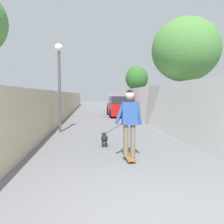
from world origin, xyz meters
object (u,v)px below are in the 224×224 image
object	(u,v)px
tree_right_far	(137,79)
lamp_post	(59,71)
car_near	(120,107)
tree_right_mid	(185,50)
person_skateboarder	(129,118)
skateboard	(129,157)
dog	(104,138)

from	to	relation	value
tree_right_far	lamp_post	distance (m)	13.01
lamp_post	car_near	bearing A→B (deg)	-26.02
tree_right_far	lamp_post	xyz separation A→B (m)	(-11.63, 5.82, -0.52)
tree_right_mid	car_near	bearing A→B (deg)	16.34
tree_right_mid	lamp_post	xyz separation A→B (m)	(-0.13, 5.74, -1.02)
tree_right_mid	lamp_post	world-z (taller)	tree_right_mid
tree_right_far	tree_right_mid	bearing A→B (deg)	179.59
tree_right_mid	person_skateboarder	size ratio (longest dim) A/B	3.04
lamp_post	person_skateboarder	bearing A→B (deg)	-152.56
person_skateboarder	lamp_post	bearing A→B (deg)	27.44
skateboard	dog	xyz separation A→B (m)	(1.55, 0.54, 0.21)
lamp_post	car_near	xyz separation A→B (m)	(7.39, -3.61, -1.97)
skateboard	car_near	bearing A→B (deg)	-6.10
lamp_post	tree_right_mid	bearing A→B (deg)	-88.72
lamp_post	skateboard	xyz separation A→B (m)	(-4.50, -2.34, -2.62)
lamp_post	skateboard	world-z (taller)	lamp_post
tree_right_far	skateboard	xyz separation A→B (m)	(-16.13, 3.48, -3.14)
lamp_post	person_skateboarder	xyz separation A→B (m)	(-4.50, -2.34, -1.61)
person_skateboarder	car_near	xyz separation A→B (m)	(11.90, -1.27, -0.37)
tree_right_mid	tree_right_far	bearing A→B (deg)	-0.41
car_near	lamp_post	bearing A→B (deg)	153.98
tree_right_mid	tree_right_far	world-z (taller)	tree_right_mid
tree_right_mid	skateboard	size ratio (longest dim) A/B	6.49
skateboard	person_skateboarder	world-z (taller)	person_skateboarder
skateboard	person_skateboarder	xyz separation A→B (m)	(-0.00, 0.00, 1.02)
tree_right_mid	dog	size ratio (longest dim) A/B	2.82
person_skateboarder	car_near	bearing A→B (deg)	-6.10
tree_right_far	person_skateboarder	size ratio (longest dim) A/B	2.59
skateboard	lamp_post	bearing A→B (deg)	27.44
tree_right_mid	dog	bearing A→B (deg)	128.00
lamp_post	dog	bearing A→B (deg)	-148.72
person_skateboarder	dog	bearing A→B (deg)	19.34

